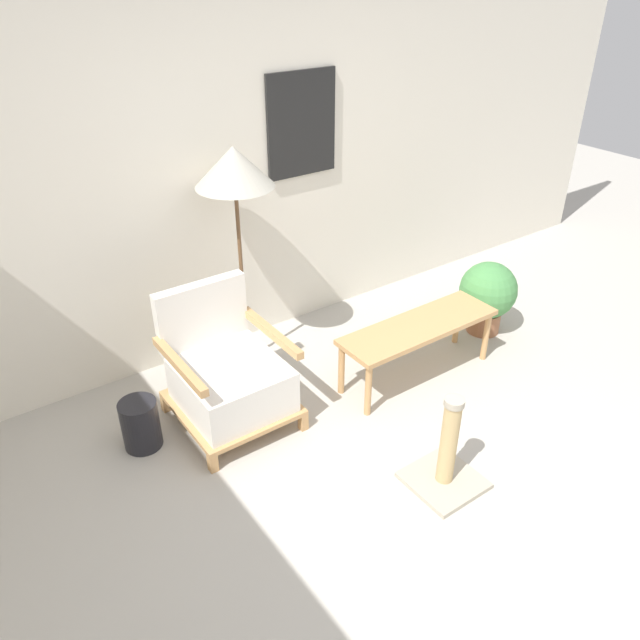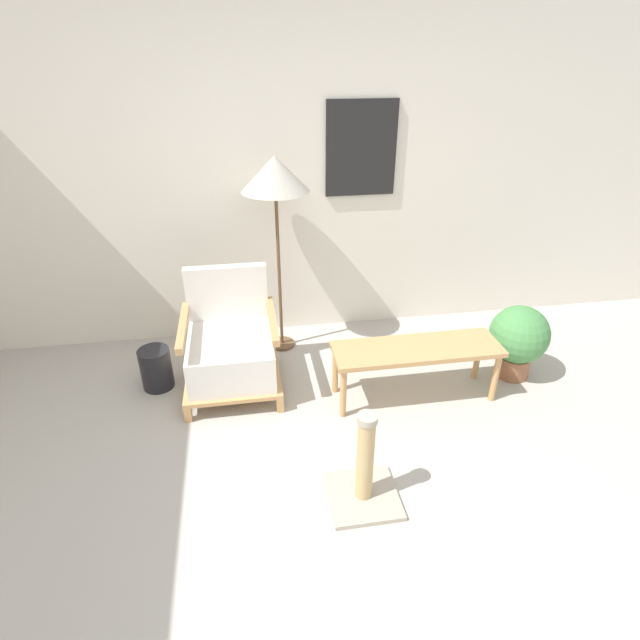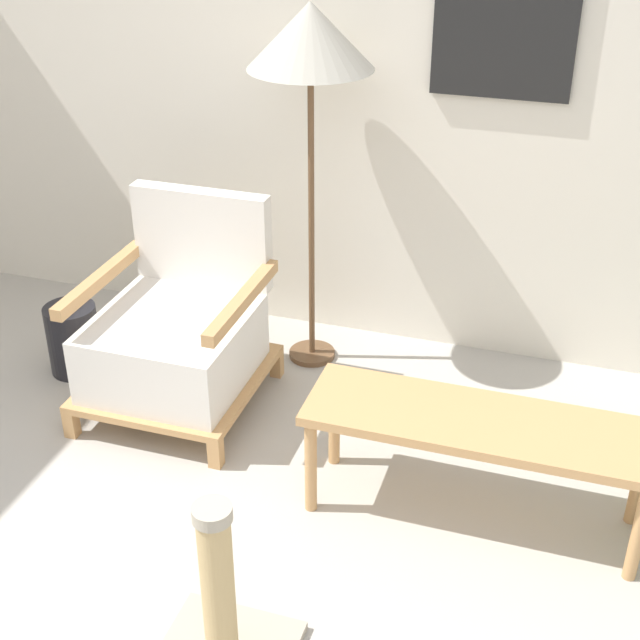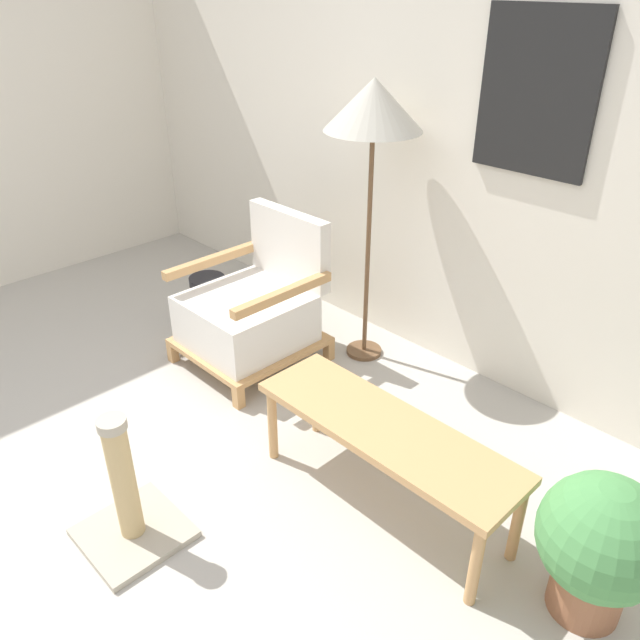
% 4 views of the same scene
% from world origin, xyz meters
% --- Properties ---
extents(wall_back, '(8.00, 0.09, 2.70)m').
position_xyz_m(wall_back, '(0.00, 2.34, 1.35)').
color(wall_back, silver).
rests_on(wall_back, ground_plane).
extents(armchair, '(0.68, 0.72, 0.85)m').
position_xyz_m(armchair, '(-0.54, 1.50, 0.33)').
color(armchair, tan).
rests_on(armchair, ground_plane).
extents(floor_lamp, '(0.51, 0.51, 1.58)m').
position_xyz_m(floor_lamp, '(-0.12, 2.01, 1.41)').
color(floor_lamp, brown).
rests_on(floor_lamp, ground_plane).
extents(coffee_table, '(1.18, 0.36, 0.42)m').
position_xyz_m(coffee_table, '(0.75, 1.16, 0.37)').
color(coffee_table, tan).
rests_on(coffee_table, ground_plane).
extents(vase, '(0.23, 0.23, 0.32)m').
position_xyz_m(vase, '(-1.10, 1.58, 0.16)').
color(vase, black).
rests_on(vase, ground_plane).
extents(scratching_post, '(0.39, 0.39, 0.60)m').
position_xyz_m(scratching_post, '(0.17, 0.29, 0.18)').
color(scratching_post, '#B2A893').
rests_on(scratching_post, ground_plane).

